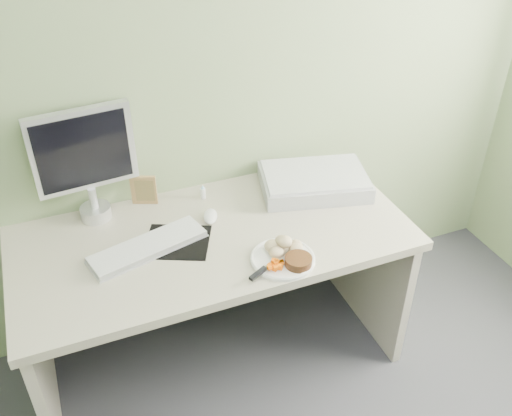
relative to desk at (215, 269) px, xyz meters
name	(u,v)px	position (x,y,z in m)	size (l,w,h in m)	color
wall_back	(176,55)	(0.00, 0.38, 0.80)	(3.50, 3.50, 0.00)	gray
desk	(215,269)	(0.00, 0.00, 0.00)	(1.60, 0.75, 0.73)	beige
plate	(283,259)	(0.20, -0.25, 0.19)	(0.25, 0.25, 0.01)	white
steak	(298,261)	(0.23, -0.31, 0.21)	(0.10, 0.10, 0.03)	black
potato_pile	(284,244)	(0.22, -0.21, 0.23)	(0.12, 0.09, 0.06)	#AE8154
carrot_heap	(275,264)	(0.15, -0.29, 0.22)	(0.06, 0.05, 0.04)	#F96305
steak_knife	(264,269)	(0.10, -0.30, 0.21)	(0.20, 0.11, 0.02)	silver
mousepad	(177,242)	(-0.15, 0.01, 0.18)	(0.25, 0.22, 0.00)	black
keyboard	(148,246)	(-0.26, 0.00, 0.20)	(0.46, 0.14, 0.02)	white
computer_mouse	(210,216)	(0.02, 0.10, 0.20)	(0.06, 0.10, 0.04)	white
photo_frame	(144,190)	(-0.20, 0.32, 0.25)	(0.11, 0.01, 0.14)	olive
eyedrop_bottle	(203,192)	(0.04, 0.27, 0.21)	(0.02, 0.02, 0.07)	white
scanner	(314,182)	(0.53, 0.15, 0.22)	(0.47, 0.31, 0.07)	#B9BBC0
monitor	(85,159)	(-0.42, 0.31, 0.46)	(0.41, 0.13, 0.49)	silver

